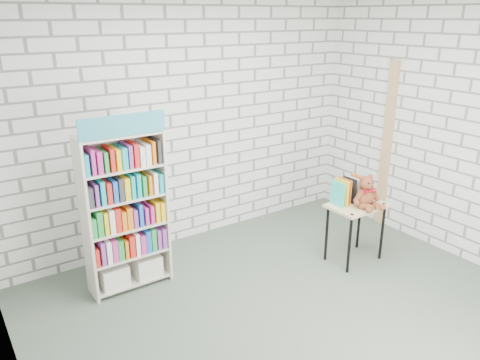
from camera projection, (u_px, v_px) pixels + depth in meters
ground at (298, 315)px, 4.29m from camera, size 4.50×4.50×0.00m
room_shell at (307, 124)px, 3.70m from camera, size 4.52×4.02×2.81m
bookshelf at (125, 211)px, 4.51m from camera, size 0.79×0.31×1.78m
display_table at (356, 212)px, 5.09m from camera, size 0.63×0.44×0.67m
table_books at (351, 190)px, 5.09m from camera, size 0.44×0.20×0.26m
teddy_bear at (367, 194)px, 4.94m from camera, size 0.33×0.31×0.35m
door_trim at (387, 146)px, 5.86m from camera, size 0.05×0.12×2.10m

